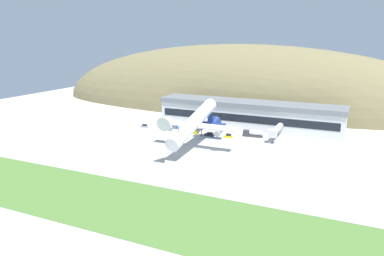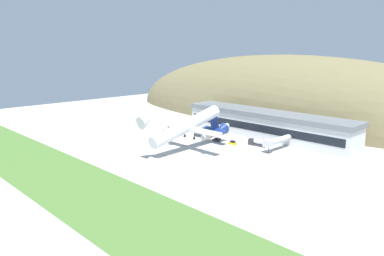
{
  "view_description": "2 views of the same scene",
  "coord_description": "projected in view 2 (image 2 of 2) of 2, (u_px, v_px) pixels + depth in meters",
  "views": [
    {
      "loc": [
        49.05,
        -118.75,
        41.81
      ],
      "look_at": [
        -7.75,
        4.19,
        8.46
      ],
      "focal_mm": 35.0,
      "sensor_mm": 36.0,
      "label": 1
    },
    {
      "loc": [
        99.56,
        -96.28,
        41.03
      ],
      "look_at": [
        -7.21,
        7.7,
        9.13
      ],
      "focal_mm": 35.0,
      "sensor_mm": 36.0,
      "label": 2
    }
  ],
  "objects": [
    {
      "name": "box_truck",
      "position": [
        202.0,
        134.0,
        175.48
      ],
      "size": [
        8.49,
        2.87,
        3.07
      ],
      "color": "gold",
      "rests_on": "ground_plane"
    },
    {
      "name": "traffic_cone_0",
      "position": [
        186.0,
        145.0,
        159.96
      ],
      "size": [
        0.52,
        0.52,
        0.58
      ],
      "color": "orange",
      "rests_on": "ground_plane"
    },
    {
      "name": "grass_strip_foreground",
      "position": [
        80.0,
        187.0,
        112.33
      ],
      "size": [
        314.57,
        28.04,
        0.08
      ],
      "primitive_type": "cube",
      "color": "#4C7533",
      "rests_on": "ground_plane"
    },
    {
      "name": "service_car_1",
      "position": [
        170.0,
        128.0,
        192.09
      ],
      "size": [
        3.77,
        2.09,
        1.59
      ],
      "color": "#999EA3",
      "rests_on": "ground_plane"
    },
    {
      "name": "hill_backdrop",
      "position": [
        285.0,
        118.0,
        223.03
      ],
      "size": [
        251.89,
        73.02,
        74.85
      ],
      "primitive_type": "ellipsoid",
      "color": "olive",
      "rests_on": "ground_plane"
    },
    {
      "name": "service_car_0",
      "position": [
        217.0,
        140.0,
        168.03
      ],
      "size": [
        4.52,
        1.97,
        1.53
      ],
      "color": "#333338",
      "rests_on": "ground_plane"
    },
    {
      "name": "fuel_truck",
      "position": [
        258.0,
        142.0,
        159.95
      ],
      "size": [
        8.53,
        2.71,
        3.12
      ],
      "color": "#333338",
      "rests_on": "ground_plane"
    },
    {
      "name": "service_car_3",
      "position": [
        195.0,
        131.0,
        186.17
      ],
      "size": [
        4.63,
        2.07,
        1.62
      ],
      "color": "#264C99",
      "rests_on": "ground_plane"
    },
    {
      "name": "ground_plane",
      "position": [
        191.0,
        157.0,
        144.02
      ],
      "size": [
        349.52,
        349.52,
        0.0
      ],
      "primitive_type": "plane",
      "color": "#B7B5AF"
    },
    {
      "name": "service_car_2",
      "position": [
        233.0,
        143.0,
        162.51
      ],
      "size": [
        3.8,
        1.75,
        1.67
      ],
      "color": "gold",
      "rests_on": "ground_plane"
    },
    {
      "name": "jetway_1",
      "position": [
        277.0,
        141.0,
        152.35
      ],
      "size": [
        3.38,
        16.65,
        5.43
      ],
      "color": "silver",
      "rests_on": "ground_plane"
    },
    {
      "name": "terminal_building",
      "position": [
        266.0,
        123.0,
        174.39
      ],
      "size": [
        86.27,
        15.47,
        12.32
      ],
      "color": "silver",
      "rests_on": "ground_plane"
    },
    {
      "name": "cargo_airplane",
      "position": [
        188.0,
        126.0,
        151.24
      ],
      "size": [
        32.73,
        47.44,
        16.01
      ],
      "color": "silver"
    },
    {
      "name": "jetway_0",
      "position": [
        216.0,
        128.0,
        176.5
      ],
      "size": [
        3.38,
        15.71,
        5.43
      ],
      "color": "silver",
      "rests_on": "ground_plane"
    }
  ]
}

